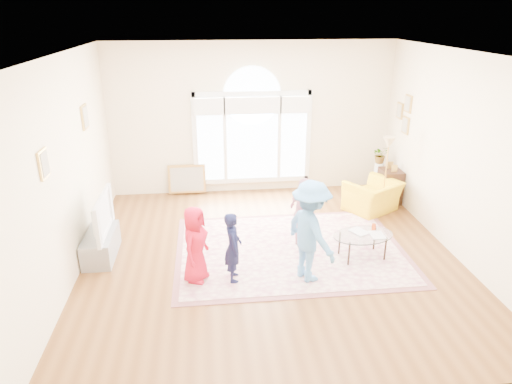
{
  "coord_description": "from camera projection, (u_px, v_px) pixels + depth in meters",
  "views": [
    {
      "loc": [
        -0.97,
        -6.48,
        3.77
      ],
      "look_at": [
        -0.22,
        0.3,
        1.03
      ],
      "focal_mm": 32.0,
      "sensor_mm": 36.0,
      "label": 1
    }
  ],
  "objects": [
    {
      "name": "ground",
      "position": [
        271.0,
        256.0,
        7.48
      ],
      "size": [
        6.0,
        6.0,
        0.0
      ],
      "primitive_type": "plane",
      "color": "brown",
      "rests_on": "ground"
    },
    {
      "name": "room_shell",
      "position": [
        253.0,
        123.0,
        9.51
      ],
      "size": [
        6.0,
        6.0,
        6.0
      ],
      "color": "beige",
      "rests_on": "ground"
    },
    {
      "name": "area_rug",
      "position": [
        290.0,
        250.0,
        7.66
      ],
      "size": [
        3.6,
        2.6,
        0.02
      ],
      "primitive_type": "cube",
      "color": "beige",
      "rests_on": "ground"
    },
    {
      "name": "rug_border",
      "position": [
        290.0,
        250.0,
        7.67
      ],
      "size": [
        3.8,
        2.8,
        0.01
      ],
      "primitive_type": "cube",
      "color": "#844E50",
      "rests_on": "ground"
    },
    {
      "name": "tv_console",
      "position": [
        101.0,
        245.0,
        7.4
      ],
      "size": [
        0.45,
        1.0,
        0.42
      ],
      "primitive_type": "cube",
      "color": "gray",
      "rests_on": "ground"
    },
    {
      "name": "television",
      "position": [
        97.0,
        215.0,
        7.2
      ],
      "size": [
        0.17,
        1.13,
        0.65
      ],
      "color": "black",
      "rests_on": "tv_console"
    },
    {
      "name": "coffee_table",
      "position": [
        363.0,
        236.0,
        7.29
      ],
      "size": [
        1.07,
        0.77,
        0.54
      ],
      "rotation": [
        0.0,
        0.0,
        0.14
      ],
      "color": "silver",
      "rests_on": "ground"
    },
    {
      "name": "armchair",
      "position": [
        372.0,
        196.0,
        9.06
      ],
      "size": [
        1.25,
        1.21,
        0.62
      ],
      "primitive_type": "imported",
      "rotation": [
        0.0,
        0.0,
        3.68
      ],
      "color": "yellow",
      "rests_on": "ground"
    },
    {
      "name": "side_cabinet",
      "position": [
        390.0,
        186.0,
        9.48
      ],
      "size": [
        0.4,
        0.5,
        0.7
      ],
      "primitive_type": "cube",
      "color": "black",
      "rests_on": "ground"
    },
    {
      "name": "floor_lamp",
      "position": [
        388.0,
        148.0,
        8.75
      ],
      "size": [
        0.25,
        0.25,
        1.51
      ],
      "color": "black",
      "rests_on": "ground"
    },
    {
      "name": "plant_pedestal",
      "position": [
        378.0,
        178.0,
        9.91
      ],
      "size": [
        0.2,
        0.2,
        0.7
      ],
      "primitive_type": "cylinder",
      "color": "white",
      "rests_on": "ground"
    },
    {
      "name": "potted_plant",
      "position": [
        381.0,
        155.0,
        9.71
      ],
      "size": [
        0.37,
        0.33,
        0.38
      ],
      "primitive_type": "imported",
      "rotation": [
        0.0,
        0.0,
        0.11
      ],
      "color": "#33722D",
      "rests_on": "plant_pedestal"
    },
    {
      "name": "leaning_picture",
      "position": [
        188.0,
        194.0,
        10.01
      ],
      "size": [
        0.8,
        0.14,
        0.62
      ],
      "primitive_type": "cube",
      "rotation": [
        -0.14,
        0.0,
        0.0
      ],
      "color": "tan",
      "rests_on": "ground"
    },
    {
      "name": "child_red",
      "position": [
        195.0,
        244.0,
        6.6
      ],
      "size": [
        0.56,
        0.67,
        1.16
      ],
      "primitive_type": "imported",
      "rotation": [
        0.0,
        0.0,
        1.18
      ],
      "color": "red",
      "rests_on": "area_rug"
    },
    {
      "name": "child_navy",
      "position": [
        233.0,
        247.0,
        6.62
      ],
      "size": [
        0.26,
        0.39,
        1.07
      ],
      "primitive_type": "imported",
      "rotation": [
        0.0,
        0.0,
        1.58
      ],
      "color": "#121537",
      "rests_on": "area_rug"
    },
    {
      "name": "child_pink",
      "position": [
        303.0,
        213.0,
        7.55
      ],
      "size": [
        0.54,
        0.77,
        1.22
      ],
      "primitive_type": "imported",
      "rotation": [
        0.0,
        0.0,
        1.95
      ],
      "color": "pink",
      "rests_on": "area_rug"
    },
    {
      "name": "child_blue",
      "position": [
        311.0,
        231.0,
        6.57
      ],
      "size": [
        0.93,
        1.14,
        1.54
      ],
      "primitive_type": "imported",
      "rotation": [
        0.0,
        0.0,
        1.99
      ],
      "color": "#518ED0",
      "rests_on": "area_rug"
    }
  ]
}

